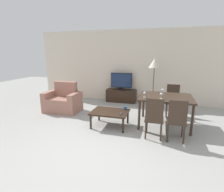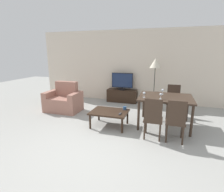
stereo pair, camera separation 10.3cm
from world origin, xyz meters
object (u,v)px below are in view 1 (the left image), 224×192
(armchair, at_px, (63,101))
(dining_table, at_px, (165,99))
(coffee_table, at_px, (110,113))
(floor_lamp, at_px, (154,65))
(cup_white_near, at_px, (125,108))
(tv, at_px, (121,81))
(wine_glass_left, at_px, (161,95))
(wine_glass_center, at_px, (163,90))
(dining_chair_near_right, at_px, (177,119))
(dining_chair_near, at_px, (154,117))
(tv_stand, at_px, (121,96))
(dining_chair_far, at_px, (173,99))
(remote_primary, at_px, (121,114))
(wine_glass_right, at_px, (145,93))

(armchair, distance_m, dining_table, 3.20)
(coffee_table, relative_size, floor_lamp, 0.56)
(cup_white_near, bearing_deg, tv, 105.77)
(dining_table, xyz_separation_m, cup_white_near, (-1.00, -0.22, -0.25))
(wine_glass_left, xyz_separation_m, wine_glass_center, (0.03, 0.52, 0.00))
(wine_glass_left, bearing_deg, dining_chair_near_right, -59.20)
(wine_glass_center, bearing_deg, dining_table, -70.94)
(cup_white_near, bearing_deg, dining_table, 12.35)
(armchair, xyz_separation_m, dining_chair_near, (2.93, -1.14, 0.18))
(tv_stand, distance_m, dining_table, 2.51)
(dining_table, distance_m, dining_chair_far, 0.90)
(coffee_table, distance_m, dining_table, 1.46)
(tv_stand, bearing_deg, dining_table, -49.74)
(floor_lamp, xyz_separation_m, cup_white_near, (-0.61, -1.90, -1.02))
(dining_chair_near, bearing_deg, tv, 116.55)
(coffee_table, bearing_deg, cup_white_near, 35.53)
(dining_chair_near, distance_m, remote_primary, 0.84)
(dining_chair_far, relative_size, floor_lamp, 0.56)
(tv_stand, relative_size, coffee_table, 1.23)
(tv, distance_m, dining_chair_near, 3.07)
(floor_lamp, bearing_deg, cup_white_near, -107.68)
(coffee_table, bearing_deg, remote_primary, -23.37)
(dining_chair_near_right, distance_m, wine_glass_left, 0.77)
(coffee_table, relative_size, dining_chair_far, 1.00)
(coffee_table, distance_m, wine_glass_center, 1.54)
(dining_table, xyz_separation_m, dining_chair_far, (0.23, 0.85, -0.19))
(tv_stand, bearing_deg, dining_chair_far, -29.51)
(armchair, xyz_separation_m, wine_glass_center, (3.08, -0.05, 0.55))
(dining_chair_near_right, xyz_separation_m, wine_glass_left, (-0.34, 0.58, 0.37))
(tv, relative_size, coffee_table, 0.87)
(dining_table, xyz_separation_m, floor_lamp, (-0.40, 1.68, 0.77))
(coffee_table, relative_size, remote_primary, 6.22)
(coffee_table, relative_size, wine_glass_center, 6.39)
(cup_white_near, relative_size, wine_glass_center, 0.62)
(dining_table, bearing_deg, wine_glass_left, -112.30)
(remote_primary, height_order, cup_white_near, cup_white_near)
(remote_primary, height_order, wine_glass_left, wine_glass_left)
(dining_chair_near, bearing_deg, wine_glass_left, 78.55)
(wine_glass_center, bearing_deg, dining_chair_near_right, -74.00)
(armchair, xyz_separation_m, floor_lamp, (2.77, 1.39, 1.14))
(wine_glass_center, bearing_deg, dining_chair_near, -97.58)
(tv_stand, distance_m, coffee_table, 2.37)
(remote_primary, height_order, wine_glass_center, wine_glass_center)
(dining_chair_near, bearing_deg, floor_lamp, 93.77)
(dining_chair_near, distance_m, floor_lamp, 2.71)
(dining_chair_near, height_order, wine_glass_right, dining_chair_near)
(remote_primary, bearing_deg, dining_chair_near, -17.33)
(dining_chair_near_right, distance_m, floor_lamp, 2.78)
(tv, xyz_separation_m, dining_chair_near_right, (1.83, -2.74, -0.30))
(remote_primary, distance_m, cup_white_near, 0.39)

